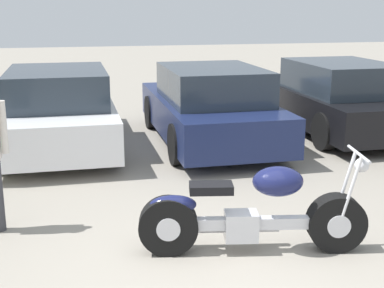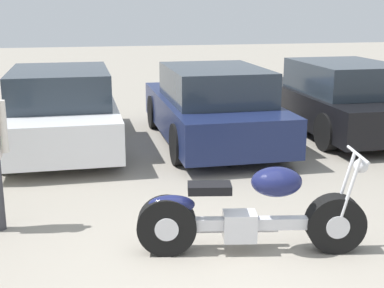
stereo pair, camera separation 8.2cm
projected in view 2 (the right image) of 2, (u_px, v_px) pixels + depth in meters
ground_plane at (220, 285)px, 4.93m from camera, size 60.00×60.00×0.00m
motorcycle at (250, 214)px, 5.49m from camera, size 2.36×0.86×1.07m
parked_car_white at (62, 110)px, 9.61m from camera, size 1.96×4.44×1.43m
parked_car_navy at (212, 107)px, 9.90m from camera, size 1.96×4.44×1.43m
parked_car_black at (339, 99)px, 10.74m from camera, size 1.96×4.44×1.43m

